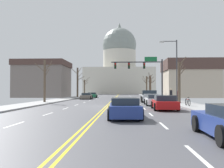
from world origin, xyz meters
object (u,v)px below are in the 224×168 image
(sedan_near_03, at_px, (124,108))
(bicycle_parked, at_px, (188,102))
(sedan_near_01, at_px, (154,100))
(sedan_near_02, at_px, (164,103))
(pedestrian_00, at_px, (171,94))
(pedestrian_01, at_px, (178,95))
(pickup_truck_near_00, at_px, (150,97))
(sedan_oncoming_00, at_px, (86,96))
(signal_gantry, at_px, (143,69))
(street_lamp_right, at_px, (174,65))
(sedan_oncoming_01, at_px, (92,95))

(sedan_near_03, relative_size, bicycle_parked, 2.53)
(sedan_near_01, distance_m, sedan_near_02, 6.14)
(pedestrian_00, bearing_deg, sedan_near_02, -103.40)
(pedestrian_01, bearing_deg, sedan_near_03, -112.14)
(pedestrian_01, bearing_deg, pedestrian_00, 115.21)
(bicycle_parked, bearing_deg, sedan_near_01, 134.34)
(sedan_near_02, xyz_separation_m, pedestrian_00, (2.80, 11.74, 0.52))
(pickup_truck_near_00, height_order, pedestrian_00, pedestrian_00)
(sedan_oncoming_00, xyz_separation_m, pedestrian_01, (13.52, -13.28, 0.49))
(sedan_near_03, bearing_deg, sedan_oncoming_00, 102.66)
(signal_gantry, height_order, sedan_near_03, signal_gantry)
(street_lamp_right, xyz_separation_m, sedan_oncoming_00, (-12.93, 14.06, -4.14))
(sedan_oncoming_00, bearing_deg, street_lamp_right, -47.40)
(bicycle_parked, bearing_deg, signal_gantry, 102.47)
(street_lamp_right, distance_m, sedan_oncoming_00, 19.54)
(signal_gantry, xyz_separation_m, sedan_near_02, (0.34, -17.23, -4.34))
(sedan_near_03, height_order, sedan_oncoming_01, sedan_near_03)
(bicycle_parked, bearing_deg, sedan_near_03, -122.74)
(sedan_oncoming_00, bearing_deg, pedestrian_00, -42.83)
(signal_gantry, distance_m, bicycle_parked, 14.98)
(street_lamp_right, height_order, pickup_truck_near_00, street_lamp_right)
(signal_gantry, xyz_separation_m, bicycle_parked, (3.09, -13.97, -4.41))
(pickup_truck_near_00, distance_m, bicycle_parked, 10.34)
(street_lamp_right, relative_size, sedan_near_01, 1.66)
(signal_gantry, bearing_deg, bicycle_parked, -77.53)
(pedestrian_00, height_order, bicycle_parked, pedestrian_00)
(pickup_truck_near_00, distance_m, pedestrian_00, 3.07)
(signal_gantry, relative_size, sedan_near_01, 1.72)
(sedan_near_03, bearing_deg, signal_gantry, 82.64)
(sedan_near_03, height_order, bicycle_parked, sedan_near_03)
(street_lamp_right, relative_size, bicycle_parked, 4.32)
(sedan_near_03, bearing_deg, sedan_near_02, 61.73)
(street_lamp_right, xyz_separation_m, pickup_truck_near_00, (-2.66, 3.63, -3.95))
(pickup_truck_near_00, relative_size, sedan_oncoming_01, 1.24)
(pedestrian_00, distance_m, bicycle_parked, 8.50)
(pickup_truck_near_00, xyz_separation_m, pedestrian_01, (3.26, -2.85, 0.31))
(pickup_truck_near_00, relative_size, sedan_near_02, 1.21)
(pickup_truck_near_00, height_order, bicycle_parked, pickup_truck_near_00)
(pickup_truck_near_00, relative_size, sedan_oncoming_00, 1.22)
(pedestrian_00, bearing_deg, bicycle_parked, -90.29)
(pickup_truck_near_00, bearing_deg, sedan_near_02, -90.70)
(pickup_truck_near_00, xyz_separation_m, sedan_oncoming_00, (-10.27, 10.43, -0.18))
(sedan_near_02, height_order, pedestrian_00, pedestrian_00)
(sedan_oncoming_00, distance_m, bicycle_parked, 24.15)
(sedan_oncoming_00, distance_m, pedestrian_01, 18.96)
(sedan_near_02, bearing_deg, street_lamp_right, 73.66)
(sedan_near_03, bearing_deg, pickup_truck_near_00, 79.74)
(sedan_near_03, xyz_separation_m, bicycle_parked, (6.13, 9.53, -0.08))
(sedan_near_03, distance_m, pedestrian_01, 18.02)
(street_lamp_right, distance_m, sedan_near_01, 6.13)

